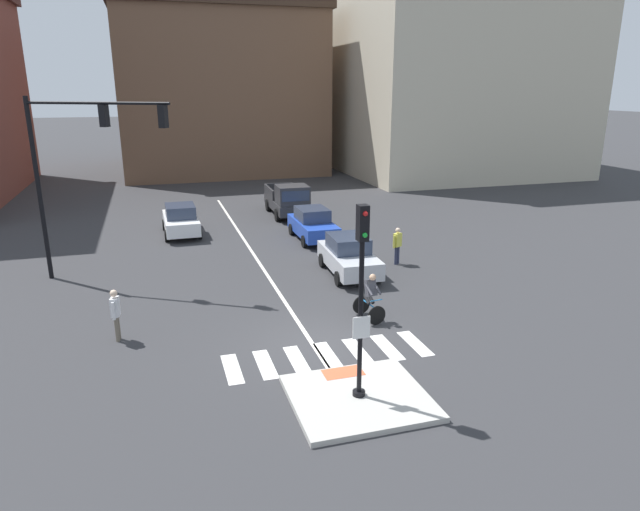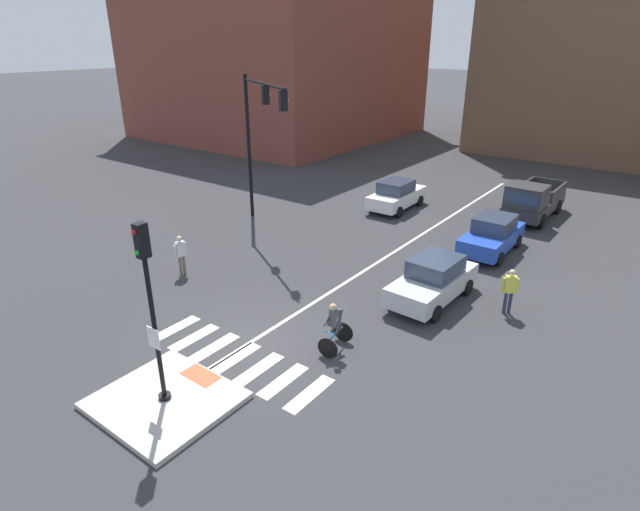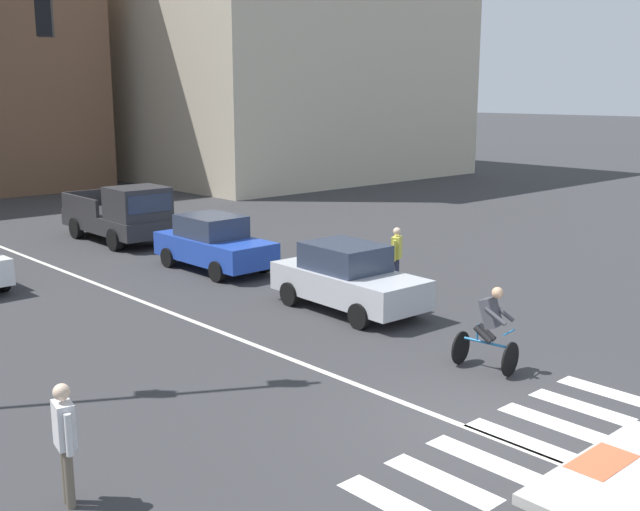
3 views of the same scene
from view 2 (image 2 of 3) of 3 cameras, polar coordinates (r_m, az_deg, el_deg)
name	(u,v)px [view 2 (image 2 of 3)]	position (r m, az deg, el deg)	size (l,w,h in m)	color
ground_plane	(254,346)	(16.23, -7.45, -10.05)	(300.00, 300.00, 0.00)	#333335
traffic_island	(165,400)	(14.48, -16.94, -15.26)	(3.40, 3.11, 0.15)	#B2AFA8
tactile_pad_front	(201,375)	(14.99, -13.25, -12.95)	(1.10, 0.60, 0.01)	#DB5B38
signal_pole	(150,299)	(12.88, -18.51, -4.70)	(0.44, 0.38, 4.86)	black
crosswalk_stripe_a	(175,328)	(17.66, -15.91, -7.84)	(0.44, 1.80, 0.01)	silver
crosswalk_stripe_b	(194,337)	(17.01, -13.92, -8.89)	(0.44, 1.80, 0.01)	silver
crosswalk_stripe_c	(214,347)	(16.38, -11.77, -10.02)	(0.44, 1.80, 0.01)	silver
crosswalk_stripe_d	(236,358)	(15.78, -9.44, -11.22)	(0.44, 1.80, 0.01)	silver
crosswalk_stripe_e	(259,369)	(15.22, -6.90, -12.49)	(0.44, 1.80, 0.01)	silver
crosswalk_stripe_f	(283,381)	(14.70, -4.15, -13.83)	(0.44, 1.80, 0.01)	silver
crosswalk_stripe_g	(310,394)	(14.22, -1.18, -15.23)	(0.44, 1.80, 0.01)	silver
lane_centre_line	(401,247)	(23.63, 9.10, 0.91)	(0.14, 28.00, 0.01)	silver
traffic_light_mast	(258,125)	(24.93, -7.01, 14.27)	(5.26, 3.16, 7.27)	black
building_corner_left	(278,55)	(52.49, -4.76, 21.49)	(22.12, 21.89, 14.72)	brown
building_far_block	(612,59)	(51.55, 29.92, 18.55)	(17.94, 19.27, 14.47)	brown
car_silver_eastbound_mid	(433,280)	(18.81, 12.56, -2.69)	(1.97, 4.17, 1.64)	silver
car_blue_eastbound_far	(492,235)	(23.84, 18.75, 2.21)	(1.86, 4.11, 1.64)	#2347B7
car_white_westbound_distant	(397,195)	(28.83, 8.57, 6.73)	(1.89, 4.12, 1.64)	white
pickup_truck_charcoal_eastbound_distant	(532,201)	(28.97, 22.66, 5.62)	(2.14, 5.14, 2.08)	#2D2D30
cyclist	(335,326)	(15.46, 1.69, -7.86)	(0.80, 1.17, 1.68)	black
pedestrian_at_curb_left	(181,252)	(21.03, -15.35, 0.37)	(0.28, 0.54, 1.67)	#6B6051
pedestrian_waiting_far_side	(510,288)	(18.59, 20.52, -3.42)	(0.50, 0.36, 1.67)	#2D334C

